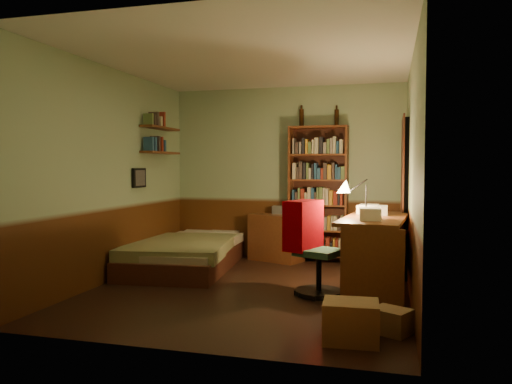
% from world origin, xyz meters
% --- Properties ---
extents(floor, '(3.50, 4.00, 0.02)m').
position_xyz_m(floor, '(0.00, 0.00, -0.01)').
color(floor, black).
rests_on(floor, ground).
extents(ceiling, '(3.50, 4.00, 0.02)m').
position_xyz_m(ceiling, '(0.00, 0.00, 2.61)').
color(ceiling, silver).
rests_on(ceiling, wall_back).
extents(wall_back, '(3.50, 0.02, 2.60)m').
position_xyz_m(wall_back, '(0.00, 2.01, 1.30)').
color(wall_back, '#91AB83').
rests_on(wall_back, ground).
extents(wall_left, '(0.02, 4.00, 2.60)m').
position_xyz_m(wall_left, '(-1.76, 0.00, 1.30)').
color(wall_left, '#91AB83').
rests_on(wall_left, ground).
extents(wall_right, '(0.02, 4.00, 2.60)m').
position_xyz_m(wall_right, '(1.76, 0.00, 1.30)').
color(wall_right, '#91AB83').
rests_on(wall_right, ground).
extents(wall_front, '(3.50, 0.02, 2.60)m').
position_xyz_m(wall_front, '(0.00, -2.01, 1.30)').
color(wall_front, '#91AB83').
rests_on(wall_front, ground).
extents(doorway, '(0.06, 0.90, 2.00)m').
position_xyz_m(doorway, '(1.72, 1.30, 1.00)').
color(doorway, black).
rests_on(doorway, ground).
extents(door_trim, '(0.02, 0.98, 2.08)m').
position_xyz_m(door_trim, '(1.69, 1.30, 1.00)').
color(door_trim, '#3C1B12').
rests_on(door_trim, ground).
extents(bed, '(1.43, 2.38, 0.68)m').
position_xyz_m(bed, '(-1.19, 0.97, 0.34)').
color(bed, olive).
rests_on(bed, ground).
extents(dresser, '(0.86, 0.65, 0.69)m').
position_xyz_m(dresser, '(-0.10, 1.76, 0.34)').
color(dresser, '#5F2F16').
rests_on(dresser, ground).
extents(mini_stereo, '(0.23, 0.18, 0.12)m').
position_xyz_m(mini_stereo, '(-0.06, 1.89, 0.75)').
color(mini_stereo, '#B2B2B7').
rests_on(mini_stereo, dresser).
extents(bookshelf, '(0.86, 0.29, 1.99)m').
position_xyz_m(bookshelf, '(0.51, 1.85, 1.00)').
color(bookshelf, '#5F2F16').
rests_on(bookshelf, ground).
extents(bottle_left, '(0.08, 0.08, 0.26)m').
position_xyz_m(bottle_left, '(0.24, 1.96, 2.12)').
color(bottle_left, black).
rests_on(bottle_left, bookshelf).
extents(bottle_right, '(0.07, 0.07, 0.24)m').
position_xyz_m(bottle_right, '(0.76, 1.96, 2.11)').
color(bottle_right, black).
rests_on(bottle_right, bookshelf).
extents(desk, '(0.80, 1.62, 0.84)m').
position_xyz_m(desk, '(1.37, 0.28, 0.42)').
color(desk, '#5F2F16').
rests_on(desk, ground).
extents(paper_stack, '(0.25, 0.31, 0.11)m').
position_xyz_m(paper_stack, '(1.28, 0.63, 0.89)').
color(paper_stack, silver).
rests_on(paper_stack, desk).
extents(desk_lamp, '(0.20, 0.20, 0.51)m').
position_xyz_m(desk_lamp, '(1.27, 0.38, 1.10)').
color(desk_lamp, black).
rests_on(desk_lamp, desk).
extents(office_chair, '(0.59, 0.56, 0.94)m').
position_xyz_m(office_chair, '(0.80, -0.07, 0.47)').
color(office_chair, '#2C523B').
rests_on(office_chair, ground).
extents(red_jacket, '(0.34, 0.51, 0.55)m').
position_xyz_m(red_jacket, '(0.56, 0.14, 1.21)').
color(red_jacket, '#A90008').
rests_on(red_jacket, office_chair).
extents(wall_shelf_lower, '(0.20, 0.90, 0.03)m').
position_xyz_m(wall_shelf_lower, '(-1.64, 1.10, 1.60)').
color(wall_shelf_lower, '#5F2F16').
rests_on(wall_shelf_lower, wall_left).
extents(wall_shelf_upper, '(0.20, 0.90, 0.03)m').
position_xyz_m(wall_shelf_upper, '(-1.64, 1.10, 1.95)').
color(wall_shelf_upper, '#5F2F16').
rests_on(wall_shelf_upper, wall_left).
extents(framed_picture, '(0.04, 0.32, 0.26)m').
position_xyz_m(framed_picture, '(-1.72, 0.60, 1.25)').
color(framed_picture, black).
rests_on(framed_picture, wall_left).
extents(cardboard_box_a, '(0.46, 0.37, 0.33)m').
position_xyz_m(cardboard_box_a, '(1.25, -1.46, 0.16)').
color(cardboard_box_a, '#A38355').
rests_on(cardboard_box_a, ground).
extents(cardboard_box_b, '(0.37, 0.35, 0.21)m').
position_xyz_m(cardboard_box_b, '(1.56, -1.16, 0.10)').
color(cardboard_box_b, '#A38355').
rests_on(cardboard_box_b, ground).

